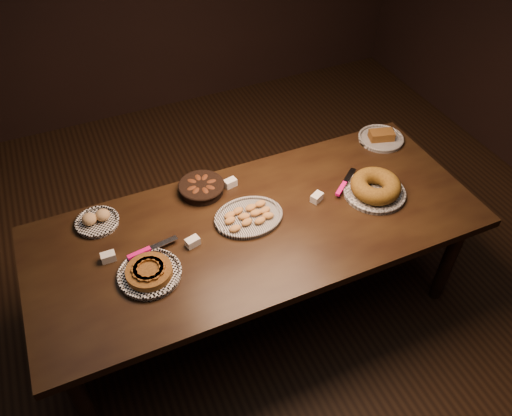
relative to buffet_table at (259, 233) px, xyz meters
name	(u,v)px	position (x,y,z in m)	size (l,w,h in m)	color
ground	(258,306)	(0.00, 0.00, -0.68)	(5.00, 5.00, 0.00)	black
buffet_table	(259,233)	(0.00, 0.00, 0.00)	(2.40, 1.00, 0.75)	black
apple_tart_plate	(149,272)	(-0.62, -0.10, 0.10)	(0.35, 0.33, 0.06)	white
madeleine_platter	(249,217)	(-0.03, 0.06, 0.09)	(0.37, 0.30, 0.04)	black
bundt_cake_plate	(375,188)	(0.69, -0.05, 0.12)	(0.40, 0.40, 0.11)	black
croissant_basket	(201,187)	(-0.19, 0.36, 0.11)	(0.31, 0.31, 0.07)	black
bread_roll_plate	(97,220)	(-0.78, 0.35, 0.10)	(0.23, 0.23, 0.07)	white
loaf_plate	(381,138)	(1.01, 0.36, 0.09)	(0.29, 0.29, 0.07)	black
tent_cards	(251,210)	(0.00, 0.09, 0.10)	(1.63, 0.40, 0.04)	white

